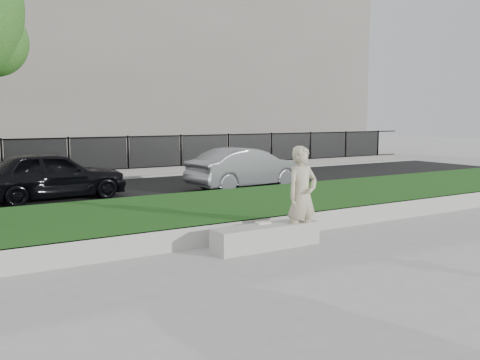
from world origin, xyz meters
TOP-DOWN VIEW (x-y plane):
  - ground at (0.00, 0.00)m, footprint 90.00×90.00m
  - grass_bank at (0.00, 3.00)m, footprint 34.00×4.00m
  - grass_kerb at (0.00, 1.04)m, footprint 34.00×0.08m
  - street at (0.00, 8.50)m, footprint 34.00×7.00m
  - far_pavement at (0.00, 13.00)m, footprint 34.00×3.00m
  - iron_fence at (0.00, 12.00)m, footprint 32.00×0.30m
  - building_facade at (0.00, 20.00)m, footprint 34.00×10.00m
  - stone_bench at (-0.07, 0.40)m, footprint 2.05×0.51m
  - man at (0.61, 0.25)m, footprint 0.69×0.47m
  - book at (-0.05, 0.54)m, footprint 0.27×0.21m
  - car_dark at (-2.12, 7.90)m, footprint 4.14×1.88m
  - car_silver at (3.77, 7.11)m, footprint 4.05×1.77m

SIDE VIEW (x-z plane):
  - ground at x=0.00m, z-range 0.00..0.00m
  - street at x=0.00m, z-range 0.00..0.04m
  - far_pavement at x=0.00m, z-range 0.00..0.12m
  - grass_bank at x=0.00m, z-range 0.00..0.40m
  - grass_kerb at x=0.00m, z-range 0.00..0.40m
  - stone_bench at x=-0.07m, z-range 0.00..0.42m
  - book at x=-0.05m, z-range 0.42..0.45m
  - iron_fence at x=0.00m, z-range -0.21..1.29m
  - car_silver at x=3.77m, z-range 0.04..1.33m
  - car_dark at x=-2.12m, z-range 0.04..1.42m
  - man at x=0.61m, z-range 0.00..1.82m
  - building_facade at x=0.00m, z-range 0.00..10.00m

